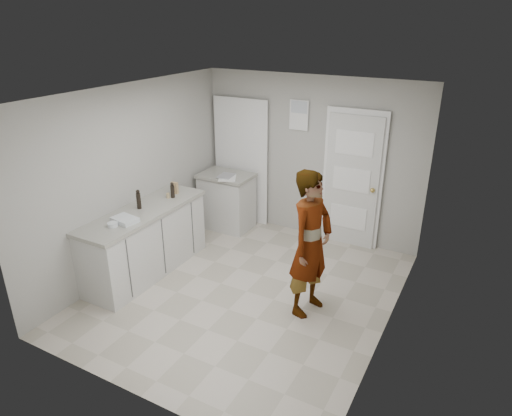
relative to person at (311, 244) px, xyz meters
The scene contains 12 objects.
ground 1.21m from the person, behind, with size 4.00×4.00×0.00m, color #ACA490.
room_shell 2.17m from the person, 117.61° to the left, with size 4.00×4.00×4.00m.
main_counter 2.34m from the person, behind, with size 0.64×1.96×0.93m.
side_counter 2.61m from the person, 143.87° to the left, with size 0.84×0.61×0.93m.
person is the anchor object (origin of this frame).
cake_mix_box 2.32m from the person, 168.79° to the left, with size 0.10×0.05×0.17m, color #A98054.
spice_jar 2.26m from the person, behind, with size 0.05×0.05×0.07m, color tan.
oil_cruet_a 2.22m from the person, behind, with size 0.06×0.06×0.23m.
oil_cruet_b 2.36m from the person, behind, with size 0.06×0.06×0.27m.
baking_dish 2.30m from the person, 164.19° to the right, with size 0.34×0.26×0.05m.
egg_bowl 2.38m from the person, 160.46° to the right, with size 0.13×0.13×0.05m.
papers 2.39m from the person, 145.19° to the left, with size 0.26×0.34×0.01m, color white.
Camera 1 is at (2.48, -4.32, 3.28)m, focal length 32.00 mm.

